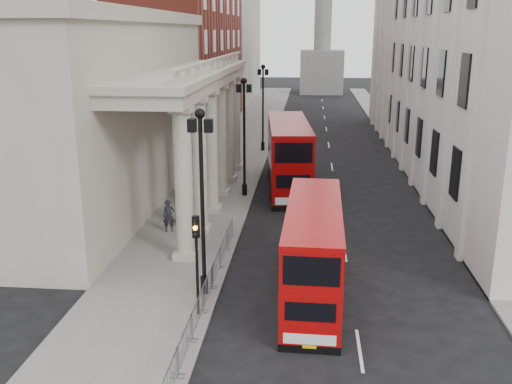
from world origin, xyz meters
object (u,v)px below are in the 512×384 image
object	(u,v)px
lamp_post_south	(202,191)
pedestrian_b	(190,195)
pedestrian_c	(197,187)
traffic_light	(196,247)
monument_column	(324,6)
bus_near	(313,250)
pedestrian_a	(169,216)
lamp_post_north	(263,102)
lamp_post_mid	(244,129)
bus_far	(288,154)

from	to	relation	value
lamp_post_south	pedestrian_b	world-z (taller)	lamp_post_south
pedestrian_c	traffic_light	bearing A→B (deg)	-87.33
monument_column	bus_near	bearing A→B (deg)	-91.16
pedestrian_c	pedestrian_a	bearing A→B (deg)	-101.84
monument_column	lamp_post_north	bearing A→B (deg)	-96.72
lamp_post_mid	traffic_light	bearing A→B (deg)	-89.68
pedestrian_b	pedestrian_a	bearing A→B (deg)	96.14
lamp_post_mid	pedestrian_c	size ratio (longest dim) A/B	4.31
traffic_light	lamp_post_north	bearing A→B (deg)	90.17
lamp_post_south	bus_far	size ratio (longest dim) A/B	0.70
lamp_post_south	bus_far	bearing A→B (deg)	80.74
lamp_post_mid	bus_near	xyz separation A→B (m)	(4.82, -15.59, -2.71)
monument_column	pedestrian_a	size ratio (longest dim) A/B	28.39
pedestrian_a	pedestrian_c	bearing A→B (deg)	67.80
bus_near	pedestrian_b	xyz separation A→B (m)	(-8.03, 12.03, -1.18)
lamp_post_mid	pedestrian_b	world-z (taller)	lamp_post_mid
monument_column	pedestrian_a	distance (m)	82.12
pedestrian_a	pedestrian_b	bearing A→B (deg)	66.91
traffic_light	pedestrian_c	world-z (taller)	traffic_light
bus_far	bus_near	bearing A→B (deg)	-89.67
bus_near	lamp_post_north	bearing A→B (deg)	99.89
monument_column	pedestrian_a	world-z (taller)	monument_column
pedestrian_c	lamp_post_north	bearing A→B (deg)	71.27
bus_far	pedestrian_c	distance (m)	7.58
lamp_post_north	pedestrian_c	world-z (taller)	lamp_post_north
lamp_post_north	traffic_light	xyz separation A→B (m)	(0.10, -34.02, -1.80)
lamp_post_mid	lamp_post_south	bearing A→B (deg)	-90.00
monument_column	pedestrian_a	xyz separation A→B (m)	(-10.14, -80.11, -14.91)
lamp_post_north	pedestrian_a	xyz separation A→B (m)	(-3.54, -24.11, -3.84)
lamp_post_mid	pedestrian_a	bearing A→B (deg)	-113.56
monument_column	pedestrian_b	xyz separation A→B (m)	(-9.80, -75.57, -14.96)
pedestrian_b	traffic_light	bearing A→B (deg)	113.22
lamp_post_mid	bus_near	world-z (taller)	lamp_post_mid
bus_near	pedestrian_b	size ratio (longest dim) A/B	5.44
lamp_post_south	bus_far	xyz separation A→B (m)	(3.02, 18.53, -2.27)
lamp_post_south	pedestrian_c	distance (m)	15.27
lamp_post_north	pedestrian_b	size ratio (longest dim) A/B	4.62
monument_column	lamp_post_mid	bearing A→B (deg)	-95.24
traffic_light	bus_near	xyz separation A→B (m)	(4.72, 2.43, -0.91)
lamp_post_north	bus_far	world-z (taller)	lamp_post_north
pedestrian_a	lamp_post_north	bearing A→B (deg)	62.76
monument_column	traffic_light	distance (m)	91.17
lamp_post_north	pedestrian_a	bearing A→B (deg)	-98.35
lamp_post_north	pedestrian_b	bearing A→B (deg)	-99.30
pedestrian_a	pedestrian_b	world-z (taller)	pedestrian_a
lamp_post_north	pedestrian_b	xyz separation A→B (m)	(-3.20, -19.57, -3.89)
lamp_post_north	bus_far	bearing A→B (deg)	-77.35
lamp_post_mid	bus_far	xyz separation A→B (m)	(3.02, 2.53, -2.27)
monument_column	lamp_post_mid	distance (m)	73.14
monument_column	bus_near	size ratio (longest dim) A/B	5.53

